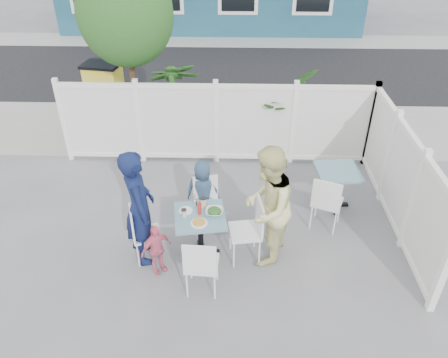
{
  "coord_description": "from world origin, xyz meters",
  "views": [
    {
      "loc": [
        0.46,
        -5.02,
        4.52
      ],
      "look_at": [
        0.31,
        0.12,
        1.09
      ],
      "focal_mm": 35.0,
      "sensor_mm": 36.0,
      "label": 1
    }
  ],
  "objects_px": {
    "chair_left": "(141,230)",
    "woman": "(267,207)",
    "utility_cabinet": "(106,96)",
    "chair_back": "(207,199)",
    "man": "(139,208)",
    "spare_table": "(337,179)",
    "boy": "(203,191)",
    "main_table": "(200,225)",
    "toddler": "(156,249)",
    "chair_right": "(251,226)",
    "chair_near": "(201,263)"
  },
  "relations": [
    {
      "from": "chair_right",
      "to": "boy",
      "type": "relative_size",
      "value": 0.91
    },
    {
      "from": "main_table",
      "to": "spare_table",
      "type": "xyz_separation_m",
      "value": [
        2.15,
        1.25,
        -0.02
      ]
    },
    {
      "from": "boy",
      "to": "chair_back",
      "type": "bearing_deg",
      "value": 115.9
    },
    {
      "from": "chair_back",
      "to": "chair_right",
      "type": "bearing_deg",
      "value": 121.53
    },
    {
      "from": "utility_cabinet",
      "to": "chair_left",
      "type": "relative_size",
      "value": 1.55
    },
    {
      "from": "utility_cabinet",
      "to": "boy",
      "type": "xyz_separation_m",
      "value": [
        2.39,
        -3.43,
        -0.13
      ]
    },
    {
      "from": "chair_left",
      "to": "main_table",
      "type": "bearing_deg",
      "value": 78.86
    },
    {
      "from": "spare_table",
      "to": "boy",
      "type": "bearing_deg",
      "value": -169.53
    },
    {
      "from": "woman",
      "to": "toddler",
      "type": "xyz_separation_m",
      "value": [
        -1.51,
        -0.34,
        -0.5
      ]
    },
    {
      "from": "utility_cabinet",
      "to": "chair_back",
      "type": "height_order",
      "value": "utility_cabinet"
    },
    {
      "from": "chair_right",
      "to": "chair_back",
      "type": "relative_size",
      "value": 1.15
    },
    {
      "from": "chair_near",
      "to": "boy",
      "type": "relative_size",
      "value": 0.86
    },
    {
      "from": "chair_back",
      "to": "boy",
      "type": "bearing_deg",
      "value": -77.1
    },
    {
      "from": "chair_back",
      "to": "toddler",
      "type": "xyz_separation_m",
      "value": [
        -0.63,
        -1.05,
        -0.1
      ]
    },
    {
      "from": "chair_back",
      "to": "man",
      "type": "height_order",
      "value": "man"
    },
    {
      "from": "spare_table",
      "to": "man",
      "type": "xyz_separation_m",
      "value": [
        -2.98,
        -1.29,
        0.33
      ]
    },
    {
      "from": "chair_left",
      "to": "toddler",
      "type": "height_order",
      "value": "chair_left"
    },
    {
      "from": "spare_table",
      "to": "chair_left",
      "type": "distance_m",
      "value": 3.27
    },
    {
      "from": "toddler",
      "to": "chair_right",
      "type": "bearing_deg",
      "value": -26.86
    },
    {
      "from": "chair_left",
      "to": "woman",
      "type": "height_order",
      "value": "woman"
    },
    {
      "from": "man",
      "to": "boy",
      "type": "xyz_separation_m",
      "value": [
        0.81,
        0.89,
        -0.34
      ]
    },
    {
      "from": "spare_table",
      "to": "chair_right",
      "type": "distance_m",
      "value": 1.91
    },
    {
      "from": "spare_table",
      "to": "chair_left",
      "type": "relative_size",
      "value": 0.84
    },
    {
      "from": "chair_back",
      "to": "woman",
      "type": "bearing_deg",
      "value": 129.62
    },
    {
      "from": "chair_back",
      "to": "utility_cabinet",
      "type": "bearing_deg",
      "value": -66.67
    },
    {
      "from": "spare_table",
      "to": "man",
      "type": "relative_size",
      "value": 0.41
    },
    {
      "from": "toddler",
      "to": "spare_table",
      "type": "bearing_deg",
      "value": -10.67
    },
    {
      "from": "chair_right",
      "to": "woman",
      "type": "xyz_separation_m",
      "value": [
        0.2,
        0.01,
        0.33
      ]
    },
    {
      "from": "spare_table",
      "to": "toddler",
      "type": "distance_m",
      "value": 3.17
    },
    {
      "from": "chair_left",
      "to": "chair_back",
      "type": "relative_size",
      "value": 1.02
    },
    {
      "from": "chair_left",
      "to": "woman",
      "type": "distance_m",
      "value": 1.8
    },
    {
      "from": "main_table",
      "to": "woman",
      "type": "height_order",
      "value": "woman"
    },
    {
      "from": "boy",
      "to": "main_table",
      "type": "bearing_deg",
      "value": 92.9
    },
    {
      "from": "chair_left",
      "to": "chair_right",
      "type": "relative_size",
      "value": 0.88
    },
    {
      "from": "chair_left",
      "to": "toddler",
      "type": "relative_size",
      "value": 1.09
    },
    {
      "from": "chair_near",
      "to": "chair_left",
      "type": "bearing_deg",
      "value": 147.22
    },
    {
      "from": "chair_left",
      "to": "man",
      "type": "height_order",
      "value": "man"
    },
    {
      "from": "main_table",
      "to": "man",
      "type": "height_order",
      "value": "man"
    },
    {
      "from": "chair_near",
      "to": "woman",
      "type": "bearing_deg",
      "value": 43.49
    },
    {
      "from": "woman",
      "to": "man",
      "type": "bearing_deg",
      "value": -71.04
    },
    {
      "from": "spare_table",
      "to": "boy",
      "type": "distance_m",
      "value": 2.21
    },
    {
      "from": "woman",
      "to": "main_table",
      "type": "bearing_deg",
      "value": -72.33
    },
    {
      "from": "chair_left",
      "to": "woman",
      "type": "xyz_separation_m",
      "value": [
        1.76,
        0.08,
        0.4
      ]
    },
    {
      "from": "chair_left",
      "to": "boy",
      "type": "bearing_deg",
      "value": 122.27
    },
    {
      "from": "main_table",
      "to": "boy",
      "type": "relative_size",
      "value": 0.74
    },
    {
      "from": "chair_right",
      "to": "woman",
      "type": "distance_m",
      "value": 0.39
    },
    {
      "from": "chair_back",
      "to": "man",
      "type": "xyz_separation_m",
      "value": [
        -0.87,
        -0.76,
        0.38
      ]
    },
    {
      "from": "main_table",
      "to": "chair_left",
      "type": "height_order",
      "value": "chair_left"
    },
    {
      "from": "utility_cabinet",
      "to": "woman",
      "type": "xyz_separation_m",
      "value": [
        3.33,
        -4.28,
        0.23
      ]
    },
    {
      "from": "utility_cabinet",
      "to": "main_table",
      "type": "bearing_deg",
      "value": -51.45
    }
  ]
}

